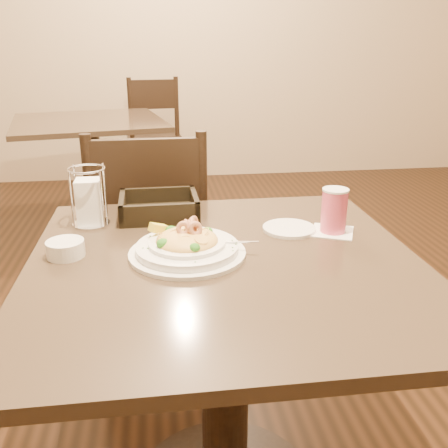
{
  "coord_description": "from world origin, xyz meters",
  "views": [
    {
      "loc": [
        -0.14,
        -1.04,
        1.2
      ],
      "look_at": [
        0.0,
        0.02,
        0.81
      ],
      "focal_mm": 40.0,
      "sensor_mm": 36.0,
      "label": 1
    }
  ],
  "objects": [
    {
      "name": "drink_glass",
      "position": [
        0.3,
        0.13,
        0.79
      ],
      "size": [
        0.14,
        0.14,
        0.12
      ],
      "rotation": [
        0.0,
        0.0,
        -0.41
      ],
      "color": "white",
      "rests_on": "main_table"
    },
    {
      "name": "main_table",
      "position": [
        0.0,
        0.0,
        0.5
      ],
      "size": [
        0.9,
        0.9,
        0.73
      ],
      "color": "black",
      "rests_on": "ground"
    },
    {
      "name": "dining_chair_near",
      "position": [
        -0.18,
        0.67,
        0.5
      ],
      "size": [
        0.42,
        0.42,
        0.93
      ],
      "rotation": [
        0.0,
        0.0,
        3.15
      ],
      "color": "black",
      "rests_on": "ground"
    },
    {
      "name": "background_table",
      "position": [
        -0.57,
        2.21,
        0.5
      ],
      "size": [
        1.05,
        1.05,
        0.73
      ],
      "rotation": [
        0.0,
        0.0,
        0.19
      ],
      "color": "black",
      "rests_on": "ground"
    },
    {
      "name": "dining_chair_far",
      "position": [
        -0.17,
        3.11,
        0.5
      ],
      "size": [
        0.46,
        0.46,
        0.93
      ],
      "rotation": [
        0.0,
        0.0,
        3.24
      ],
      "color": "black",
      "rests_on": "ground"
    },
    {
      "name": "napkin_caddy",
      "position": [
        -0.33,
        0.28,
        0.8
      ],
      "size": [
        0.1,
        0.1,
        0.16
      ],
      "rotation": [
        0.0,
        0.0,
        -0.03
      ],
      "color": "silver",
      "rests_on": "main_table"
    },
    {
      "name": "pasta_bowl",
      "position": [
        -0.08,
        0.04,
        0.75
      ],
      "size": [
        0.3,
        0.27,
        0.09
      ],
      "rotation": [
        0.0,
        0.0,
        -0.42
      ],
      "color": "white",
      "rests_on": "main_table"
    },
    {
      "name": "bread_basket",
      "position": [
        -0.15,
        0.32,
        0.75
      ],
      "size": [
        0.22,
        0.18,
        0.06
      ],
      "rotation": [
        0.0,
        0.0,
        0.02
      ],
      "color": "black",
      "rests_on": "main_table"
    },
    {
      "name": "butter_ramekin",
      "position": [
        -0.37,
        0.07,
        0.75
      ],
      "size": [
        0.11,
        0.11,
        0.04
      ],
      "primitive_type": "cylinder",
      "rotation": [
        0.0,
        0.0,
        -0.28
      ],
      "color": "white",
      "rests_on": "main_table"
    },
    {
      "name": "side_plate",
      "position": [
        0.19,
        0.16,
        0.73
      ],
      "size": [
        0.15,
        0.15,
        0.01
      ],
      "primitive_type": "cylinder",
      "rotation": [
        0.0,
        0.0,
        0.1
      ],
      "color": "white",
      "rests_on": "main_table"
    }
  ]
}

